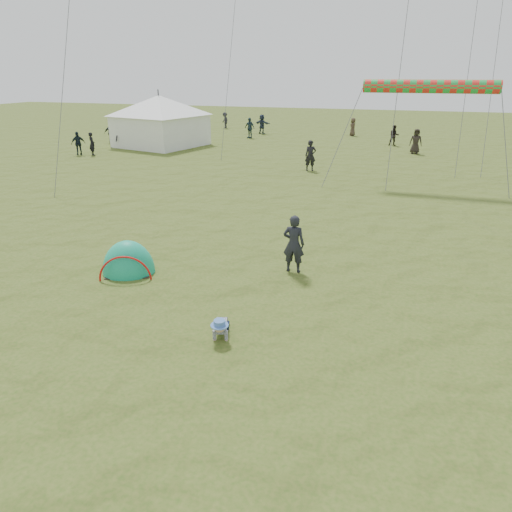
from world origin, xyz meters
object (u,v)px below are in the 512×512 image
(crawling_toddler, at_px, (221,326))
(standing_adult, at_px, (294,244))
(event_marquee, at_px, (160,119))
(popup_tent, at_px, (129,272))

(crawling_toddler, height_order, standing_adult, standing_adult)
(standing_adult, bearing_deg, event_marquee, -54.44)
(popup_tent, height_order, standing_adult, standing_adult)
(event_marquee, bearing_deg, popup_tent, -49.80)
(event_marquee, bearing_deg, crawling_toddler, -45.14)
(crawling_toddler, height_order, popup_tent, popup_tent)
(popup_tent, relative_size, event_marquee, 0.33)
(crawling_toddler, bearing_deg, popup_tent, 131.98)
(crawling_toddler, xyz_separation_m, popup_tent, (-3.95, 2.45, -0.28))
(crawling_toddler, distance_m, standing_adult, 4.14)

